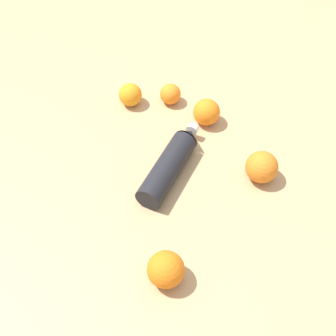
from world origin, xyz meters
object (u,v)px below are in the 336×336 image
at_px(orange_4, 130,95).
at_px(orange_0, 166,269).
at_px(water_bottle, 171,162).
at_px(orange_3, 262,167).
at_px(orange_1, 207,112).
at_px(orange_2, 170,94).

bearing_deg(orange_4, orange_0, 52.15).
height_order(water_bottle, orange_3, orange_3).
bearing_deg(orange_3, orange_1, -106.48).
distance_m(orange_3, orange_4, 0.45).
bearing_deg(water_bottle, orange_4, 50.62).
bearing_deg(orange_1, orange_0, 28.32).
bearing_deg(orange_3, orange_0, 0.88).
height_order(orange_0, orange_1, orange_0).
xyz_separation_m(orange_2, orange_4, (0.08, -0.09, 0.00)).
height_order(orange_3, orange_4, orange_3).
distance_m(orange_0, orange_4, 0.58).
bearing_deg(orange_0, orange_2, -139.68).
distance_m(orange_1, orange_4, 0.24).
relative_size(orange_0, orange_4, 1.20).
bearing_deg(water_bottle, orange_2, 26.33).
distance_m(orange_1, orange_3, 0.24).
xyz_separation_m(water_bottle, orange_3, (-0.14, 0.19, 0.01)).
height_order(orange_1, orange_3, orange_3).
bearing_deg(orange_2, water_bottle, 41.91).
bearing_deg(water_bottle, orange_1, -2.93).
distance_m(orange_0, orange_3, 0.38).
distance_m(orange_0, orange_1, 0.50).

